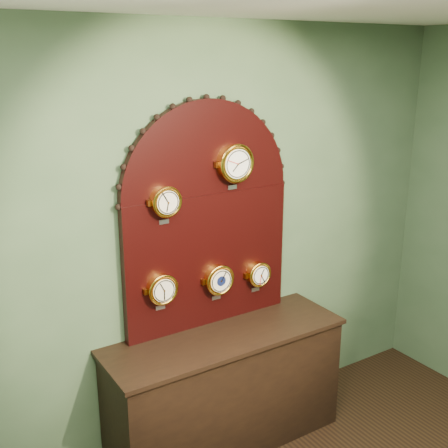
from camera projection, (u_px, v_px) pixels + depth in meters
wall_back at (204, 241)px, 3.72m from camera, size 4.00×0.00×4.00m
shop_counter at (226, 391)px, 3.79m from camera, size 1.60×0.50×0.80m
display_board at (207, 210)px, 3.61m from camera, size 1.26×0.06×1.53m
roman_clock at (166, 202)px, 3.35m from camera, size 0.19×0.08×0.25m
arabic_clock at (235, 163)px, 3.56m from camera, size 0.25×0.08×0.30m
hygrometer at (162, 289)px, 3.49m from camera, size 0.20×0.08×0.25m
barometer at (219, 280)px, 3.72m from camera, size 0.21×0.08×0.26m
tide_clock at (258, 274)px, 3.89m from camera, size 0.18×0.08×0.23m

